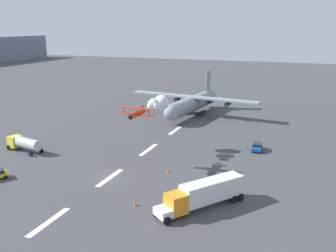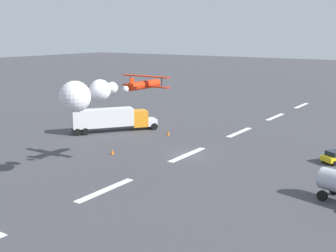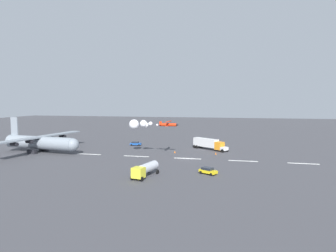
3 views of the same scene
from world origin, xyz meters
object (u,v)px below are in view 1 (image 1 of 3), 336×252
(cargo_transport_plane, at_px, (191,104))
(followme_car_yellow, at_px, (257,147))
(traffic_cone_near, at_px, (135,203))
(stunt_biplane_red, at_px, (156,105))
(fuel_tanker_truck, at_px, (24,143))
(traffic_cone_far, at_px, (168,171))
(semi_truck_orange, at_px, (204,193))

(cargo_transport_plane, height_order, followme_car_yellow, cargo_transport_plane)
(followme_car_yellow, xyz_separation_m, traffic_cone_near, (-30.64, 12.16, -0.44))
(traffic_cone_near, bearing_deg, stunt_biplane_red, 15.45)
(cargo_transport_plane, distance_m, fuel_tanker_truck, 46.32)
(traffic_cone_near, distance_m, traffic_cone_far, 13.05)
(stunt_biplane_red, xyz_separation_m, traffic_cone_near, (-22.16, -6.12, -9.20))
(cargo_transport_plane, relative_size, traffic_cone_far, 49.81)
(stunt_biplane_red, distance_m, traffic_cone_near, 24.76)
(cargo_transport_plane, bearing_deg, followme_car_yellow, -137.92)
(followme_car_yellow, bearing_deg, semi_truck_orange, 173.46)
(fuel_tanker_truck, bearing_deg, traffic_cone_near, -113.63)
(semi_truck_orange, height_order, traffic_cone_near, semi_truck_orange)
(traffic_cone_far, bearing_deg, traffic_cone_near, -179.49)
(traffic_cone_far, bearing_deg, followme_car_yellow, -34.91)
(cargo_transport_plane, xyz_separation_m, stunt_biplane_red, (-32.36, -3.28, 6.12))
(stunt_biplane_red, height_order, traffic_cone_near, stunt_biplane_red)
(stunt_biplane_red, height_order, traffic_cone_far, stunt_biplane_red)
(semi_truck_orange, distance_m, fuel_tanker_truck, 41.13)
(cargo_transport_plane, height_order, traffic_cone_near, cargo_transport_plane)
(stunt_biplane_red, bearing_deg, traffic_cone_near, -164.55)
(stunt_biplane_red, xyz_separation_m, fuel_tanker_truck, (-8.69, 24.64, -7.84))
(semi_truck_orange, distance_m, traffic_cone_far, 13.75)
(cargo_transport_plane, relative_size, fuel_tanker_truck, 4.33)
(stunt_biplane_red, height_order, semi_truck_orange, stunt_biplane_red)
(cargo_transport_plane, height_order, semi_truck_orange, cargo_transport_plane)
(traffic_cone_near, bearing_deg, followme_car_yellow, -21.65)
(traffic_cone_near, bearing_deg, cargo_transport_plane, 9.78)
(traffic_cone_near, bearing_deg, semi_truck_orange, -72.16)
(fuel_tanker_truck, distance_m, followme_car_yellow, 46.24)
(cargo_transport_plane, height_order, traffic_cone_far, cargo_transport_plane)
(cargo_transport_plane, xyz_separation_m, fuel_tanker_truck, (-41.06, 21.36, -1.72))
(cargo_transport_plane, bearing_deg, traffic_cone_far, -167.38)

